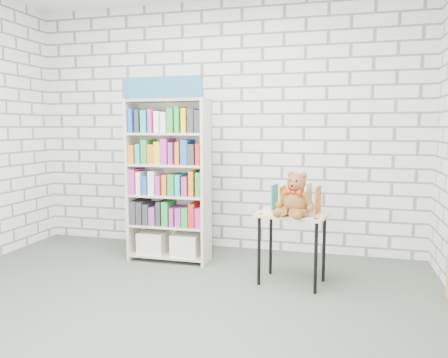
# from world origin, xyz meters

# --- Properties ---
(ground) EXTENTS (4.50, 4.50, 0.00)m
(ground) POSITION_xyz_m (0.00, 0.00, 0.00)
(ground) COLOR #424B40
(ground) RESTS_ON ground
(room_shell) EXTENTS (4.52, 4.02, 2.81)m
(room_shell) POSITION_xyz_m (0.00, 0.00, 1.78)
(room_shell) COLOR silver
(room_shell) RESTS_ON ground
(bookshelf) EXTENTS (0.84, 0.33, 1.89)m
(bookshelf) POSITION_xyz_m (-0.39, 1.36, 0.86)
(bookshelf) COLOR beige
(bookshelf) RESTS_ON ground
(display_table) EXTENTS (0.66, 0.51, 0.64)m
(display_table) POSITION_xyz_m (0.92, 0.98, 0.55)
(display_table) COLOR #D6BF80
(display_table) RESTS_ON ground
(table_books) EXTENTS (0.44, 0.25, 0.25)m
(table_books) POSITION_xyz_m (0.94, 1.07, 0.77)
(table_books) COLOR teal
(table_books) RESTS_ON display_table
(teddy_bear) EXTENTS (0.34, 0.34, 0.38)m
(teddy_bear) POSITION_xyz_m (0.95, 0.87, 0.79)
(teddy_bear) COLOR brown
(teddy_bear) RESTS_ON display_table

